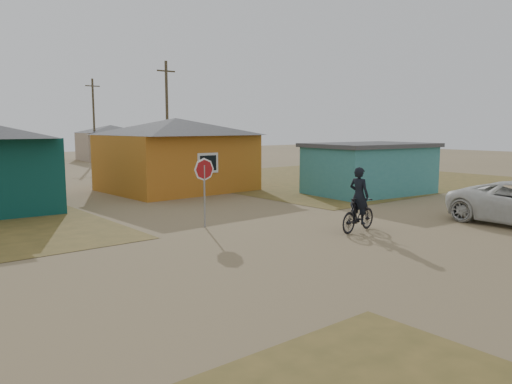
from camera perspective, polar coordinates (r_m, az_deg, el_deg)
ground at (r=15.22m, az=10.07°, el=-5.70°), size 120.00×120.00×0.00m
grass_ne at (r=34.10m, az=8.78°, el=1.62°), size 20.00×18.00×0.00m
house_yellow at (r=27.37m, az=-9.09°, el=4.39°), size 7.72×6.76×3.90m
shed_turquoise at (r=26.39m, az=12.84°, el=2.67°), size 6.71×4.93×2.60m
house_beige_east at (r=54.00m, az=-16.25°, el=5.52°), size 6.95×6.05×3.60m
utility_pole_near at (r=36.27m, az=-10.12°, el=8.48°), size 1.40×0.20×8.00m
utility_pole_far at (r=51.18m, az=-18.04°, el=7.91°), size 1.40×0.20×8.00m
stop_sign at (r=17.04m, az=-5.94°, el=1.79°), size 0.73×0.34×2.39m
cyclist at (r=16.71m, az=11.65°, el=-1.84°), size 1.95×0.79×2.14m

